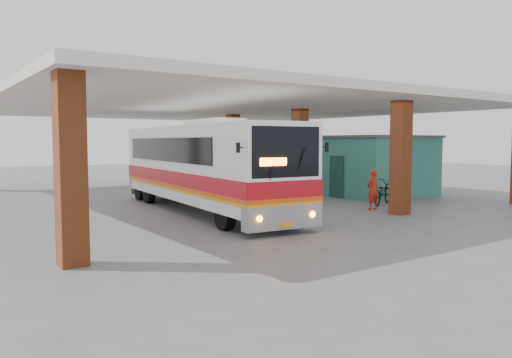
{
  "coord_description": "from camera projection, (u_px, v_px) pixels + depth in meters",
  "views": [
    {
      "loc": [
        -12.46,
        -15.46,
        2.8
      ],
      "look_at": [
        -1.66,
        0.0,
        1.38
      ],
      "focal_mm": 35.0,
      "sensor_mm": 36.0,
      "label": 1
    }
  ],
  "objects": [
    {
      "name": "ground",
      "position": [
        290.0,
        212.0,
        19.96
      ],
      "size": [
        90.0,
        90.0,
        0.0
      ],
      "primitive_type": "plane",
      "color": "#515154",
      "rests_on": "ground"
    },
    {
      "name": "brick_columns",
      "position": [
        249.0,
        154.0,
        24.7
      ],
      "size": [
        20.1,
        21.6,
        4.35
      ],
      "color": "#9A4821",
      "rests_on": "ground"
    },
    {
      "name": "canopy_roof",
      "position": [
        218.0,
        108.0,
        25.22
      ],
      "size": [
        21.0,
        23.0,
        0.3
      ],
      "primitive_type": "cube",
      "color": "silver",
      "rests_on": "brick_columns"
    },
    {
      "name": "shop_building",
      "position": [
        351.0,
        164.0,
        27.4
      ],
      "size": [
        5.2,
        8.2,
        3.11
      ],
      "color": "#2C6E67",
      "rests_on": "ground"
    },
    {
      "name": "coach_bus",
      "position": [
        203.0,
        166.0,
        19.93
      ],
      "size": [
        3.82,
        12.66,
        3.64
      ],
      "rotation": [
        0.0,
        0.0,
        -0.1
      ],
      "color": "white",
      "rests_on": "ground"
    },
    {
      "name": "motorcycle",
      "position": [
        382.0,
        192.0,
        22.05
      ],
      "size": [
        2.25,
        1.52,
        1.12
      ],
      "primitive_type": "imported",
      "rotation": [
        0.0,
        0.0,
        1.97
      ],
      "color": "black",
      "rests_on": "ground"
    },
    {
      "name": "pedestrian",
      "position": [
        373.0,
        189.0,
        20.48
      ],
      "size": [
        0.62,
        0.41,
        1.67
      ],
      "primitive_type": "imported",
      "rotation": [
        0.0,
        0.0,
        3.12
      ],
      "color": "red",
      "rests_on": "ground"
    },
    {
      "name": "red_chair",
      "position": [
        294.0,
        185.0,
        27.77
      ],
      "size": [
        0.53,
        0.53,
        0.88
      ],
      "rotation": [
        0.0,
        0.0,
        0.16
      ],
      "color": "red",
      "rests_on": "ground"
    }
  ]
}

